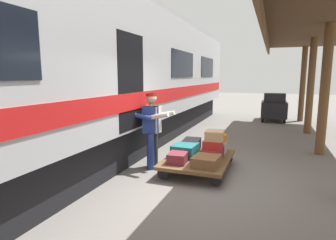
% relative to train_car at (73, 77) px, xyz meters
% --- Properties ---
extents(ground_plane, '(60.00, 60.00, 0.00)m').
position_rel_train_car_xyz_m(ground_plane, '(-3.33, -0.00, -2.06)').
color(ground_plane, slate).
extents(train_car, '(3.03, 20.40, 4.00)m').
position_rel_train_car_xyz_m(train_car, '(0.00, 0.00, 0.00)').
color(train_car, '#B7BABF').
rests_on(train_car, ground_plane).
extents(luggage_cart, '(1.35, 1.91, 0.30)m').
position_rel_train_car_xyz_m(luggage_cart, '(-2.81, -0.57, -1.80)').
color(luggage_cart, brown).
rests_on(luggage_cart, ground_plane).
extents(suitcase_maroon_trunk, '(0.45, 0.56, 0.22)m').
position_rel_train_car_xyz_m(suitcase_maroon_trunk, '(-3.11, -0.57, -1.65)').
color(suitcase_maroon_trunk, maroon).
rests_on(suitcase_maroon_trunk, luggage_cart).
extents(suitcase_brown_leather, '(0.53, 0.61, 0.21)m').
position_rel_train_car_xyz_m(suitcase_brown_leather, '(-3.11, -0.05, -1.66)').
color(suitcase_brown_leather, brown).
rests_on(suitcase_brown_leather, luggage_cart).
extents(suitcase_black_hardshell, '(0.43, 0.65, 0.27)m').
position_rel_train_car_xyz_m(suitcase_black_hardshell, '(-2.51, -1.10, -1.62)').
color(suitcase_black_hardshell, black).
rests_on(suitcase_black_hardshell, luggage_cart).
extents(suitcase_gray_aluminum, '(0.44, 0.48, 0.26)m').
position_rel_train_car_xyz_m(suitcase_gray_aluminum, '(-3.11, -1.10, -1.63)').
color(suitcase_gray_aluminum, '#9EA0A5').
rests_on(suitcase_gray_aluminum, luggage_cart).
extents(suitcase_burgundy_valise, '(0.40, 0.47, 0.21)m').
position_rel_train_car_xyz_m(suitcase_burgundy_valise, '(-2.51, -0.05, -1.65)').
color(suitcase_burgundy_valise, maroon).
rests_on(suitcase_burgundy_valise, luggage_cart).
extents(suitcase_teal_softside, '(0.52, 0.61, 0.27)m').
position_rel_train_car_xyz_m(suitcase_teal_softside, '(-2.51, -0.57, -1.62)').
color(suitcase_teal_softside, '#1E666B').
rests_on(suitcase_teal_softside, luggage_cart).
extents(suitcase_red_plastic, '(0.40, 0.37, 0.18)m').
position_rel_train_car_xyz_m(suitcase_red_plastic, '(-3.13, -0.60, -1.45)').
color(suitcase_red_plastic, '#AD231E').
rests_on(suitcase_red_plastic, suitcase_maroon_trunk).
extents(suitcase_orange_carryall, '(0.45, 0.51, 0.16)m').
position_rel_train_car_xyz_m(suitcase_orange_carryall, '(-3.10, -1.09, -1.42)').
color(suitcase_orange_carryall, '#CC6B23').
rests_on(suitcase_orange_carryall, suitcase_gray_aluminum).
extents(suitcase_tan_vintage, '(0.43, 0.43, 0.21)m').
position_rel_train_car_xyz_m(suitcase_tan_vintage, '(-3.15, -0.64, -1.25)').
color(suitcase_tan_vintage, tan).
rests_on(suitcase_tan_vintage, suitcase_red_plastic).
extents(porter_in_overalls, '(0.73, 0.55, 1.70)m').
position_rel_train_car_xyz_m(porter_in_overalls, '(-1.74, -0.38, -1.14)').
color(porter_in_overalls, navy).
rests_on(porter_in_overalls, ground_plane).
extents(porter_by_door, '(0.69, 0.46, 1.70)m').
position_rel_train_car_xyz_m(porter_by_door, '(-1.79, -0.44, -1.14)').
color(porter_by_door, '#332D28').
rests_on(porter_by_door, ground_plane).
extents(baggage_tug, '(1.12, 1.71, 1.30)m').
position_rel_train_car_xyz_m(baggage_tug, '(-4.37, -8.51, -1.43)').
color(baggage_tug, black).
rests_on(baggage_tug, ground_plane).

